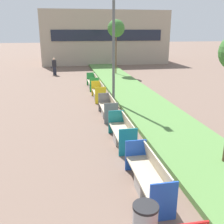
{
  "coord_description": "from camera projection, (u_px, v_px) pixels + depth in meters",
  "views": [
    {
      "loc": [
        -1.02,
        1.78,
        3.97
      ],
      "look_at": [
        0.9,
        12.29,
        0.6
      ],
      "focal_mm": 42.0,
      "sensor_mm": 36.0,
      "label": 1
    }
  ],
  "objects": [
    {
      "name": "planter_grass_strip",
      "position": [
        165.0,
        122.0,
        11.48
      ],
      "size": [
        2.8,
        120.0,
        0.18
      ],
      "color": "#568442",
      "rests_on": "ground"
    },
    {
      "name": "sapling_tree_far",
      "position": [
        116.0,
        29.0,
        22.52
      ],
      "size": [
        1.49,
        1.49,
        4.82
      ],
      "color": "brown",
      "rests_on": "ground"
    },
    {
      "name": "pedestrian_walking",
      "position": [
        54.0,
        66.0,
        23.68
      ],
      "size": [
        0.53,
        0.24,
        1.56
      ],
      "color": "#232633",
      "rests_on": "ground"
    },
    {
      "name": "bench_yellow_frame",
      "position": [
        99.0,
        93.0,
        15.5
      ],
      "size": [
        0.65,
        1.93,
        0.94
      ],
      "color": "#ADA8A0",
      "rests_on": "ground"
    },
    {
      "name": "bench_blue_frame",
      "position": [
        149.0,
        178.0,
        6.64
      ],
      "size": [
        0.65,
        2.26,
        0.94
      ],
      "color": "#ADA8A0",
      "rests_on": "ground"
    },
    {
      "name": "building_backdrop",
      "position": [
        102.0,
        37.0,
        33.29
      ],
      "size": [
        14.85,
        8.26,
        6.1
      ],
      "color": "tan",
      "rests_on": "ground"
    },
    {
      "name": "bench_grey_frame",
      "position": [
        108.0,
        109.0,
        12.38
      ],
      "size": [
        0.65,
        1.96,
        0.94
      ],
      "color": "#ADA8A0",
      "rests_on": "ground"
    },
    {
      "name": "street_lamp_post",
      "position": [
        114.0,
        31.0,
        13.23
      ],
      "size": [
        0.24,
        0.44,
        7.02
      ],
      "color": "#56595B",
      "rests_on": "ground"
    },
    {
      "name": "bench_green_frame",
      "position": [
        93.0,
        83.0,
        18.46
      ],
      "size": [
        0.65,
        2.26,
        0.94
      ],
      "color": "#ADA8A0",
      "rests_on": "ground"
    },
    {
      "name": "bench_teal_frame",
      "position": [
        122.0,
        134.0,
        9.49
      ],
      "size": [
        0.65,
        2.05,
        0.94
      ],
      "color": "#ADA8A0",
      "rests_on": "ground"
    }
  ]
}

